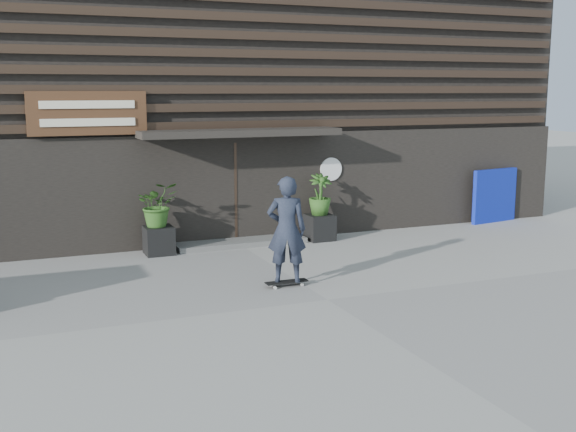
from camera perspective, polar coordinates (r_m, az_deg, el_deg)
name	(u,v)px	position (r m, az deg, el deg)	size (l,w,h in m)	color
ground	(327,300)	(11.89, 3.23, -6.80)	(80.00, 80.00, 0.00)	gray
entrance_step	(240,242)	(16.01, -3.90, -2.14)	(3.00, 0.80, 0.12)	#535350
planter_pot_left	(159,240)	(15.29, -10.44, -1.96)	(0.60, 0.60, 0.60)	black
bamboo_left	(158,204)	(15.14, -10.54, 0.93)	(0.86, 0.75, 0.96)	#2D591E
planter_pot_right	(320,227)	(16.47, 2.59, -0.93)	(0.60, 0.60, 0.60)	black
bamboo_right	(320,194)	(16.33, 2.62, 1.76)	(0.54, 0.54, 0.96)	#2D591E
blue_tarp	(494,196)	(19.42, 16.42, 1.59)	(1.51, 0.12, 1.42)	#0C1CA0
building	(179,72)	(20.80, -8.83, 11.49)	(18.00, 11.00, 8.00)	black
skateboarder	(287,230)	(12.41, -0.12, -1.11)	(0.81, 0.67, 1.99)	black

